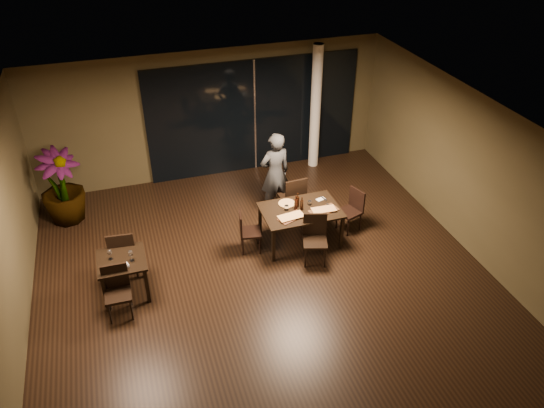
# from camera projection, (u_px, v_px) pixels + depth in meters

# --- Properties ---
(ground) EXTENTS (8.00, 8.00, 0.00)m
(ground) POSITION_uv_depth(u_px,v_px,m) (263.00, 276.00, 9.67)
(ground) COLOR black
(ground) RESTS_ON ground
(wall_back) EXTENTS (8.00, 0.10, 3.00)m
(wall_back) POSITION_uv_depth(u_px,v_px,m) (211.00, 114.00, 12.07)
(wall_back) COLOR #443C24
(wall_back) RESTS_ON ground
(wall_left) EXTENTS (0.10, 8.00, 3.00)m
(wall_left) POSITION_uv_depth(u_px,v_px,m) (0.00, 254.00, 7.82)
(wall_left) COLOR #443C24
(wall_left) RESTS_ON ground
(wall_right) EXTENTS (0.10, 8.00, 3.00)m
(wall_right) POSITION_uv_depth(u_px,v_px,m) (470.00, 171.00, 9.88)
(wall_right) COLOR #443C24
(wall_right) RESTS_ON ground
(ceiling) EXTENTS (8.00, 8.00, 0.04)m
(ceiling) POSITION_uv_depth(u_px,v_px,m) (262.00, 124.00, 8.01)
(ceiling) COLOR silver
(ceiling) RESTS_ON wall_back
(window_panel) EXTENTS (5.00, 0.06, 2.70)m
(window_panel) POSITION_uv_depth(u_px,v_px,m) (254.00, 116.00, 12.34)
(window_panel) COLOR black
(window_panel) RESTS_ON ground
(column) EXTENTS (0.24, 0.24, 3.00)m
(column) POSITION_uv_depth(u_px,v_px,m) (316.00, 108.00, 12.37)
(column) COLOR white
(column) RESTS_ON ground
(main_table) EXTENTS (1.50, 1.00, 0.75)m
(main_table) POSITION_uv_depth(u_px,v_px,m) (301.00, 213.00, 10.19)
(main_table) COLOR black
(main_table) RESTS_ON ground
(side_table) EXTENTS (0.80, 0.80, 0.75)m
(side_table) POSITION_uv_depth(u_px,v_px,m) (122.00, 265.00, 8.96)
(side_table) COLOR black
(side_table) RESTS_ON ground
(chair_main_far) EXTENTS (0.51, 0.51, 1.01)m
(chair_main_far) POSITION_uv_depth(u_px,v_px,m) (294.00, 196.00, 10.89)
(chair_main_far) COLOR black
(chair_main_far) RESTS_ON ground
(chair_main_near) EXTENTS (0.55, 0.55, 0.95)m
(chair_main_near) POSITION_uv_depth(u_px,v_px,m) (315.00, 236.00, 9.81)
(chair_main_near) COLOR black
(chair_main_near) RESTS_ON ground
(chair_main_left) EXTENTS (0.46, 0.46, 0.86)m
(chair_main_left) POSITION_uv_depth(u_px,v_px,m) (246.00, 229.00, 10.07)
(chair_main_left) COLOR black
(chair_main_left) RESTS_ON ground
(chair_main_right) EXTENTS (0.52, 0.52, 0.88)m
(chair_main_right) POSITION_uv_depth(u_px,v_px,m) (352.00, 208.00, 10.67)
(chair_main_right) COLOR black
(chair_main_right) RESTS_ON ground
(chair_side_far) EXTENTS (0.50, 0.50, 1.00)m
(chair_side_far) POSITION_uv_depth(u_px,v_px,m) (123.00, 251.00, 9.39)
(chair_side_far) COLOR black
(chair_side_far) RESTS_ON ground
(chair_side_near) EXTENTS (0.43, 0.43, 0.92)m
(chair_side_near) POSITION_uv_depth(u_px,v_px,m) (117.00, 288.00, 8.65)
(chair_side_near) COLOR black
(chair_side_near) RESTS_ON ground
(diner) EXTENTS (0.67, 0.49, 1.82)m
(diner) POSITION_uv_depth(u_px,v_px,m) (275.00, 173.00, 10.99)
(diner) COLOR #2A2D2F
(diner) RESTS_ON ground
(potted_plant) EXTENTS (1.22, 1.22, 1.59)m
(potted_plant) POSITION_uv_depth(u_px,v_px,m) (61.00, 187.00, 10.76)
(potted_plant) COLOR #1D4818
(potted_plant) RESTS_ON ground
(pizza_board_left) EXTENTS (0.56, 0.43, 0.01)m
(pizza_board_left) POSITION_uv_depth(u_px,v_px,m) (291.00, 217.00, 9.91)
(pizza_board_left) COLOR #402214
(pizza_board_left) RESTS_ON main_table
(pizza_board_right) EXTENTS (0.61, 0.40, 0.01)m
(pizza_board_right) POSITION_uv_depth(u_px,v_px,m) (324.00, 210.00, 10.11)
(pizza_board_right) COLOR #492C17
(pizza_board_right) RESTS_ON main_table
(oblong_pizza_left) EXTENTS (0.49, 0.28, 0.02)m
(oblong_pizza_left) POSITION_uv_depth(u_px,v_px,m) (291.00, 217.00, 9.90)
(oblong_pizza_left) COLOR maroon
(oblong_pizza_left) RESTS_ON pizza_board_left
(oblong_pizza_right) EXTENTS (0.45, 0.23, 0.02)m
(oblong_pizza_right) POSITION_uv_depth(u_px,v_px,m) (324.00, 210.00, 10.10)
(oblong_pizza_right) COLOR maroon
(oblong_pizza_right) RESTS_ON pizza_board_right
(round_pizza) EXTENTS (0.32, 0.32, 0.01)m
(round_pizza) POSITION_uv_depth(u_px,v_px,m) (287.00, 204.00, 10.31)
(round_pizza) COLOR #B43F14
(round_pizza) RESTS_ON main_table
(bottle_a) EXTENTS (0.06, 0.06, 0.29)m
(bottle_a) POSITION_uv_depth(u_px,v_px,m) (296.00, 203.00, 10.08)
(bottle_a) COLOR black
(bottle_a) RESTS_ON main_table
(bottle_b) EXTENTS (0.06, 0.06, 0.28)m
(bottle_b) POSITION_uv_depth(u_px,v_px,m) (302.00, 204.00, 10.07)
(bottle_b) COLOR black
(bottle_b) RESTS_ON main_table
(bottle_c) EXTENTS (0.06, 0.06, 0.29)m
(bottle_c) POSITION_uv_depth(u_px,v_px,m) (298.00, 200.00, 10.16)
(bottle_c) COLOR black
(bottle_c) RESTS_ON main_table
(tumbler_left) EXTENTS (0.08, 0.08, 0.10)m
(tumbler_left) POSITION_uv_depth(u_px,v_px,m) (286.00, 208.00, 10.11)
(tumbler_left) COLOR white
(tumbler_left) RESTS_ON main_table
(tumbler_right) EXTENTS (0.07, 0.07, 0.09)m
(tumbler_right) POSITION_uv_depth(u_px,v_px,m) (310.00, 203.00, 10.27)
(tumbler_right) COLOR white
(tumbler_right) RESTS_ON main_table
(napkin_near) EXTENTS (0.20, 0.14, 0.01)m
(napkin_near) POSITION_uv_depth(u_px,v_px,m) (327.00, 207.00, 10.21)
(napkin_near) COLOR silver
(napkin_near) RESTS_ON main_table
(napkin_far) EXTENTS (0.20, 0.15, 0.01)m
(napkin_far) POSITION_uv_depth(u_px,v_px,m) (321.00, 199.00, 10.44)
(napkin_far) COLOR white
(napkin_far) RESTS_ON main_table
(wine_glass_a) EXTENTS (0.08, 0.08, 0.18)m
(wine_glass_a) POSITION_uv_depth(u_px,v_px,m) (110.00, 255.00, 8.85)
(wine_glass_a) COLOR white
(wine_glass_a) RESTS_ON side_table
(wine_glass_b) EXTENTS (0.09, 0.09, 0.19)m
(wine_glass_b) POSITION_uv_depth(u_px,v_px,m) (131.00, 256.00, 8.81)
(wine_glass_b) COLOR white
(wine_glass_b) RESTS_ON side_table
(side_napkin) EXTENTS (0.21, 0.17, 0.01)m
(side_napkin) POSITION_uv_depth(u_px,v_px,m) (123.00, 266.00, 8.74)
(side_napkin) COLOR white
(side_napkin) RESTS_ON side_table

